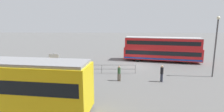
{
  "coord_description": "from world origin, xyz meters",
  "views": [
    {
      "loc": [
        2.81,
        25.08,
        6.11
      ],
      "look_at": [
        3.39,
        5.08,
        2.33
      ],
      "focal_mm": 28.93,
      "sensor_mm": 36.0,
      "label": 1
    }
  ],
  "objects_px": {
    "info_sign": "(54,59)",
    "double_decker_bus": "(162,49)",
    "tram_yellow": "(0,84)",
    "street_lamp": "(216,42)",
    "pedestrian_crossing": "(162,72)",
    "pedestrian_near_railing": "(119,72)"
  },
  "relations": [
    {
      "from": "info_sign",
      "to": "double_decker_bus",
      "type": "bearing_deg",
      "value": -156.34
    },
    {
      "from": "tram_yellow",
      "to": "pedestrian_near_railing",
      "type": "height_order",
      "value": "tram_yellow"
    },
    {
      "from": "info_sign",
      "to": "street_lamp",
      "type": "bearing_deg",
      "value": 175.01
    },
    {
      "from": "tram_yellow",
      "to": "info_sign",
      "type": "xyz_separation_m",
      "value": [
        -0.41,
        -9.76,
        -0.21
      ]
    },
    {
      "from": "double_decker_bus",
      "to": "pedestrian_crossing",
      "type": "height_order",
      "value": "double_decker_bus"
    },
    {
      "from": "pedestrian_near_railing",
      "to": "street_lamp",
      "type": "height_order",
      "value": "street_lamp"
    },
    {
      "from": "double_decker_bus",
      "to": "pedestrian_crossing",
      "type": "xyz_separation_m",
      "value": [
        2.34,
        9.98,
        -0.93
      ]
    },
    {
      "from": "pedestrian_crossing",
      "to": "street_lamp",
      "type": "height_order",
      "value": "street_lamp"
    },
    {
      "from": "tram_yellow",
      "to": "pedestrian_crossing",
      "type": "xyz_separation_m",
      "value": [
        -12.81,
        -6.24,
        -0.84
      ]
    },
    {
      "from": "tram_yellow",
      "to": "pedestrian_crossing",
      "type": "bearing_deg",
      "value": -154.02
    },
    {
      "from": "tram_yellow",
      "to": "street_lamp",
      "type": "height_order",
      "value": "street_lamp"
    },
    {
      "from": "pedestrian_crossing",
      "to": "street_lamp",
      "type": "distance_m",
      "value": 7.08
    },
    {
      "from": "double_decker_bus",
      "to": "tram_yellow",
      "type": "distance_m",
      "value": 22.19
    },
    {
      "from": "pedestrian_near_railing",
      "to": "double_decker_bus",
      "type": "bearing_deg",
      "value": -124.48
    },
    {
      "from": "tram_yellow",
      "to": "info_sign",
      "type": "relative_size",
      "value": 5.59
    },
    {
      "from": "double_decker_bus",
      "to": "street_lamp",
      "type": "bearing_deg",
      "value": 115.36
    },
    {
      "from": "double_decker_bus",
      "to": "pedestrian_crossing",
      "type": "distance_m",
      "value": 10.29
    },
    {
      "from": "pedestrian_crossing",
      "to": "street_lamp",
      "type": "bearing_deg",
      "value": -162.86
    },
    {
      "from": "tram_yellow",
      "to": "street_lamp",
      "type": "bearing_deg",
      "value": -156.78
    },
    {
      "from": "tram_yellow",
      "to": "pedestrian_crossing",
      "type": "height_order",
      "value": "tram_yellow"
    },
    {
      "from": "double_decker_bus",
      "to": "pedestrian_crossing",
      "type": "bearing_deg",
      "value": 76.82
    },
    {
      "from": "double_decker_bus",
      "to": "pedestrian_near_railing",
      "type": "relative_size",
      "value": 7.26
    }
  ]
}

